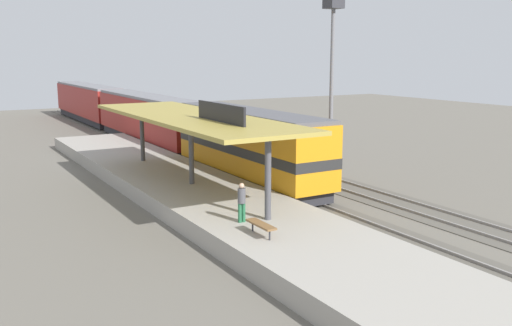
{
  "coord_description": "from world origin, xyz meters",
  "views": [
    {
      "loc": [
        -17.0,
        -28.06,
        7.94
      ],
      "look_at": [
        -1.38,
        -1.52,
        2.0
      ],
      "focal_mm": 39.67,
      "sensor_mm": 36.0,
      "label": 1
    }
  ],
  "objects_px": {
    "platform_bench": "(261,225)",
    "person_waiting": "(242,200)",
    "locomotive": "(249,146)",
    "passenger_carriage_rear": "(88,102)",
    "passenger_carriage_front": "(148,119)",
    "light_mast": "(333,47)"
  },
  "relations": [
    {
      "from": "passenger_carriage_rear",
      "to": "light_mast",
      "type": "distance_m",
      "value": 38.15
    },
    {
      "from": "locomotive",
      "to": "light_mast",
      "type": "relative_size",
      "value": 1.23
    },
    {
      "from": "platform_bench",
      "to": "passenger_carriage_rear",
      "type": "bearing_deg",
      "value": 83.19
    },
    {
      "from": "passenger_carriage_front",
      "to": "locomotive",
      "type": "bearing_deg",
      "value": -90.0
    },
    {
      "from": "platform_bench",
      "to": "locomotive",
      "type": "height_order",
      "value": "locomotive"
    },
    {
      "from": "locomotive",
      "to": "passenger_carriage_rear",
      "type": "relative_size",
      "value": 0.72
    },
    {
      "from": "platform_bench",
      "to": "person_waiting",
      "type": "height_order",
      "value": "person_waiting"
    },
    {
      "from": "locomotive",
      "to": "passenger_carriage_rear",
      "type": "xyz_separation_m",
      "value": [
        0.0,
        38.8,
        -0.1
      ]
    },
    {
      "from": "platform_bench",
      "to": "person_waiting",
      "type": "relative_size",
      "value": 0.99
    },
    {
      "from": "locomotive",
      "to": "person_waiting",
      "type": "distance_m",
      "value": 11.09
    },
    {
      "from": "locomotive",
      "to": "light_mast",
      "type": "height_order",
      "value": "light_mast"
    },
    {
      "from": "passenger_carriage_front",
      "to": "person_waiting",
      "type": "distance_m",
      "value": 28.06
    },
    {
      "from": "platform_bench",
      "to": "passenger_carriage_front",
      "type": "height_order",
      "value": "passenger_carriage_front"
    },
    {
      "from": "locomotive",
      "to": "platform_bench",
      "type": "bearing_deg",
      "value": -117.68
    },
    {
      "from": "light_mast",
      "to": "person_waiting",
      "type": "xyz_separation_m",
      "value": [
        -13.57,
        -11.41,
        -6.54
      ]
    },
    {
      "from": "passenger_carriage_front",
      "to": "light_mast",
      "type": "distance_m",
      "value": 18.85
    },
    {
      "from": "passenger_carriage_rear",
      "to": "person_waiting",
      "type": "relative_size",
      "value": 11.7
    },
    {
      "from": "person_waiting",
      "to": "passenger_carriage_rear",
      "type": "bearing_deg",
      "value": 83.18
    },
    {
      "from": "locomotive",
      "to": "light_mast",
      "type": "distance_m",
      "value": 10.02
    },
    {
      "from": "platform_bench",
      "to": "person_waiting",
      "type": "xyz_separation_m",
      "value": [
        0.23,
        1.98,
        0.51
      ]
    },
    {
      "from": "passenger_carriage_rear",
      "to": "passenger_carriage_front",
      "type": "bearing_deg",
      "value": -90.0
    },
    {
      "from": "platform_bench",
      "to": "light_mast",
      "type": "distance_m",
      "value": 20.48
    }
  ]
}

